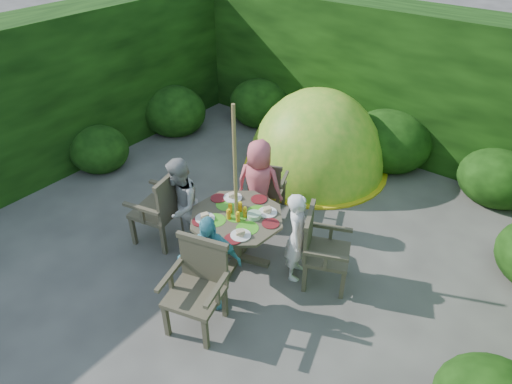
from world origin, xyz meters
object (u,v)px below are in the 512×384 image
Objects in this scene: parasol_pole at (236,190)px; garden_chair_back at (267,186)px; dome_tent at (314,168)px; patio_table at (237,223)px; garden_chair_left at (162,207)px; child_left at (180,205)px; garden_chair_right at (321,248)px; child_back at (259,185)px; child_right at (298,237)px; child_front at (209,262)px; garden_chair_front at (198,285)px.

parasol_pole reaches higher than garden_chair_back.
dome_tent is at bearing -108.12° from garden_chair_back.
garden_chair_back is (-0.31, 1.06, -0.13)m from patio_table.
child_left reaches higher than garden_chair_left.
child_back is at bearing 47.09° from garden_chair_right.
child_front is (-0.54, -1.00, 0.02)m from child_right.
patio_table is at bearing 94.08° from garden_chair_left.
dome_tent is at bearing 98.63° from parasol_pole.
child_front is (0.22, -0.77, 0.03)m from patio_table.
garden_chair_right is at bearing 17.96° from child_front.
child_left reaches higher than garden_chair_back.
child_left reaches higher than patio_table.
parasol_pole reaches higher than patio_table.
child_front is 0.44× the size of dome_tent.
garden_chair_left is at bearing 136.14° from garden_chair_front.
garden_chair_left is 1.03× the size of garden_chair_front.
patio_table is 0.69× the size of parasol_pole.
child_right is 1.13m from child_front.
parasol_pole reaches higher than child_back.
child_right is (1.81, 0.54, 0.04)m from garden_chair_left.
garden_chair_left is 0.30m from child_left.
patio_table is at bearing 29.41° from parasol_pole.
child_front reaches higher than garden_chair_right.
patio_table is at bearing 71.37° from child_left.
garden_chair_back is at bearing 125.13° from child_left.
child_back is (-1.28, 0.46, 0.15)m from garden_chair_right.
garden_chair_back reaches higher than patio_table.
parasol_pole reaches higher than garden_chair_front.
garden_chair_back is 1.61m from dome_tent.
child_right is (0.77, 0.23, -0.49)m from parasol_pole.
patio_table is 0.80m from child_back.
child_back is at bearing 106.60° from parasol_pole.
dome_tent is at bearing 154.60° from garden_chair_left.
garden_chair_front is at bearing -107.58° from child_front.
child_front is (-0.82, -1.07, 0.10)m from garden_chair_right.
garden_chair_back is 2.19m from garden_chair_front.
dome_tent reaches higher than garden_chair_right.
parasol_pole reaches higher than child_right.
garden_chair_front is at bearing 17.66° from child_left.
garden_chair_back is (-0.31, 1.06, -0.63)m from parasol_pole.
child_back is at bearing 40.38° from child_right.
parasol_pole reaches higher than child_front.
child_front is (0.23, -0.77, -0.48)m from parasol_pole.
garden_chair_right is at bearing 16.09° from parasol_pole.
child_back is (0.54, 1.00, 0.01)m from child_left.
child_front is (0.46, -1.53, -0.05)m from child_back.
child_back is 1.95m from dome_tent.
child_back reaches higher than child_right.
child_left is (-1.82, -0.53, 0.14)m from garden_chair_right.
garden_chair_left is 0.80× the size of child_left.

